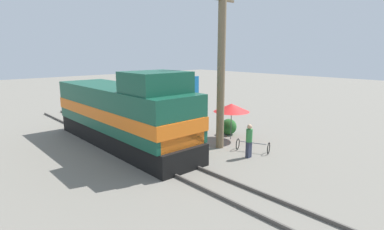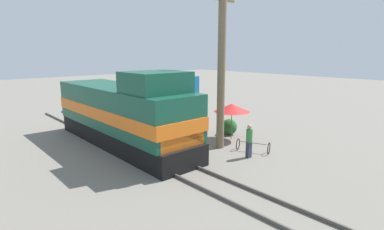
% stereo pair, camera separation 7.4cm
% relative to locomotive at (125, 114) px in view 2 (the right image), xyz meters
% --- Properties ---
extents(ground_plane, '(120.00, 120.00, 0.00)m').
position_rel_locomotive_xyz_m(ground_plane, '(0.00, -4.02, -1.97)').
color(ground_plane, slate).
extents(rail_near, '(0.08, 34.80, 0.15)m').
position_rel_locomotive_xyz_m(rail_near, '(-0.72, -4.02, -1.89)').
color(rail_near, '#4C4742').
rests_on(rail_near, ground_plane).
extents(rail_far, '(0.08, 34.80, 0.15)m').
position_rel_locomotive_xyz_m(rail_far, '(0.72, -4.02, -1.89)').
color(rail_far, '#4C4742').
rests_on(rail_far, ground_plane).
extents(locomotive, '(3.17, 12.08, 4.65)m').
position_rel_locomotive_xyz_m(locomotive, '(0.00, 0.00, 0.00)').
color(locomotive, black).
rests_on(locomotive, ground_plane).
extents(utility_pole, '(1.80, 0.45, 9.52)m').
position_rel_locomotive_xyz_m(utility_pole, '(4.01, -4.05, 2.84)').
color(utility_pole, '#726047').
rests_on(utility_pole, ground_plane).
extents(vendor_umbrella, '(2.31, 2.31, 2.36)m').
position_rel_locomotive_xyz_m(vendor_umbrella, '(5.82, -3.37, 0.13)').
color(vendor_umbrella, '#4C4C4C').
rests_on(vendor_umbrella, ground_plane).
extents(billboard_sign, '(2.59, 0.12, 3.94)m').
position_rel_locomotive_xyz_m(billboard_sign, '(4.57, -0.21, 1.05)').
color(billboard_sign, '#595959').
rests_on(billboard_sign, ground_plane).
extents(shrub_cluster, '(1.09, 1.09, 1.09)m').
position_rel_locomotive_xyz_m(shrub_cluster, '(6.60, -2.50, -1.42)').
color(shrub_cluster, '#236028').
rests_on(shrub_cluster, ground_plane).
extents(person_bystander, '(0.34, 0.34, 1.85)m').
position_rel_locomotive_xyz_m(person_bystander, '(3.87, -6.30, -0.95)').
color(person_bystander, '#2D3347').
rests_on(person_bystander, ground_plane).
extents(bicycle, '(1.31, 1.95, 0.66)m').
position_rel_locomotive_xyz_m(bicycle, '(4.83, -5.86, -1.62)').
color(bicycle, black).
rests_on(bicycle, ground_plane).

